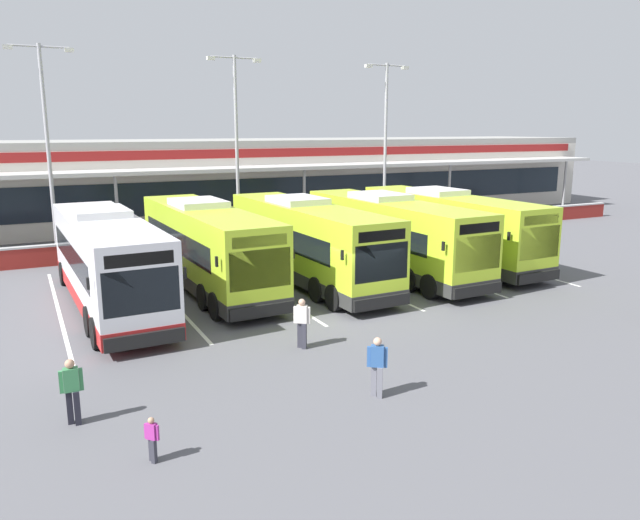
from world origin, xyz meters
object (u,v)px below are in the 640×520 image
coach_bus_leftmost (107,262)px  coach_bus_right_centre (391,236)px  coach_bus_rightmost (448,229)px  pedestrian_child (152,438)px  pedestrian_near_bin (377,365)px  lamp_post_east (385,137)px  lamp_post_west (47,140)px  pedestrian_approaching_bus (72,389)px  pedestrian_in_dark_coat (302,322)px  coach_bus_centre (307,243)px  lamp_post_centre (237,138)px  coach_bus_left_centre (207,248)px

coach_bus_leftmost → coach_bus_right_centre: same height
coach_bus_rightmost → pedestrian_child: (-17.72, -12.97, -1.24)m
pedestrian_near_bin → lamp_post_east: (14.33, 22.50, 5.42)m
coach_bus_rightmost → lamp_post_west: bearing=151.4°
pedestrian_approaching_bus → pedestrian_in_dark_coat: bearing=18.0°
pedestrian_in_dark_coat → lamp_post_east: bearing=51.5°
pedestrian_in_dark_coat → lamp_post_east: (14.56, 18.34, 5.42)m
coach_bus_centre → lamp_post_west: (-9.92, 10.24, 4.50)m
coach_bus_leftmost → coach_bus_rightmost: size_ratio=1.00×
coach_bus_right_centre → pedestrian_approaching_bus: size_ratio=7.55×
coach_bus_rightmost → pedestrian_in_dark_coat: 14.57m
pedestrian_in_dark_coat → lamp_post_centre: lamp_post_centre is taller
lamp_post_east → coach_bus_right_centre: bearing=-120.7°
coach_bus_leftmost → lamp_post_west: lamp_post_west is taller
lamp_post_east → lamp_post_centre: bearing=179.3°
pedestrian_in_dark_coat → lamp_post_centre: (4.24, 18.46, 5.42)m
coach_bus_leftmost → pedestrian_in_dark_coat: size_ratio=7.55×
coach_bus_rightmost → pedestrian_in_dark_coat: size_ratio=7.55×
coach_bus_left_centre → coach_bus_rightmost: bearing=-2.7°
coach_bus_left_centre → pedestrian_approaching_bus: coach_bus_left_centre is taller
pedestrian_child → lamp_post_east: lamp_post_east is taller
coach_bus_left_centre → lamp_post_centre: 11.75m
coach_bus_right_centre → lamp_post_centre: 12.43m
coach_bus_left_centre → coach_bus_rightmost: (12.60, -0.58, 0.00)m
pedestrian_in_dark_coat → lamp_post_centre: size_ratio=0.15×
coach_bus_leftmost → coach_bus_centre: (8.68, 0.29, 0.00)m
coach_bus_rightmost → pedestrian_in_dark_coat: coach_bus_rightmost is taller
coach_bus_centre → lamp_post_east: size_ratio=1.11×
coach_bus_left_centre → pedestrian_near_bin: coach_bus_left_centre is taller
lamp_post_centre → coach_bus_leftmost: bearing=-129.6°
coach_bus_rightmost → pedestrian_child: 21.99m
coach_bus_right_centre → lamp_post_centre: lamp_post_centre is taller
coach_bus_left_centre → pedestrian_near_bin: (0.78, -12.90, -0.91)m
coach_bus_rightmost → pedestrian_approaching_bus: coach_bus_rightmost is taller
lamp_post_centre → pedestrian_in_dark_coat: bearing=-102.9°
coach_bus_left_centre → pedestrian_child: coach_bus_left_centre is taller
coach_bus_leftmost → pedestrian_near_bin: bearing=-66.5°
coach_bus_right_centre → coach_bus_left_centre: bearing=172.3°
coach_bus_right_centre → coach_bus_rightmost: 3.93m
pedestrian_in_dark_coat → pedestrian_child: pedestrian_in_dark_coat is taller
pedestrian_near_bin → lamp_post_east: bearing=57.5°
lamp_post_centre → coach_bus_right_centre: bearing=-70.3°
coach_bus_left_centre → lamp_post_east: lamp_post_east is taller
coach_bus_left_centre → coach_bus_rightmost: 12.61m
lamp_post_west → coach_bus_rightmost: bearing=-28.6°
coach_bus_right_centre → pedestrian_child: 18.60m
coach_bus_leftmost → coach_bus_left_centre: same height
coach_bus_right_centre → pedestrian_approaching_bus: 18.09m
pedestrian_near_bin → lamp_post_centre: (4.01, 22.63, 5.42)m
pedestrian_near_bin → coach_bus_right_centre: bearing=55.9°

